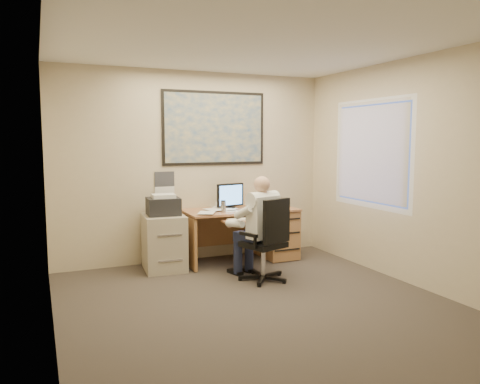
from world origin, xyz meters
name	(u,v)px	position (x,y,z in m)	size (l,w,h in m)	color
room_shell	(264,178)	(0.00, 0.00, 1.35)	(4.00, 4.50, 2.70)	#39322C
desk	(260,229)	(0.89, 1.90, 0.44)	(1.60, 0.97, 1.10)	#AF744B
world_map	(215,128)	(0.31, 2.23, 1.90)	(1.56, 0.03, 1.06)	#1E4C93
wall_calendar	(165,187)	(-0.44, 2.24, 1.08)	(0.28, 0.01, 0.42)	white
window_blinds	(371,154)	(1.97, 0.80, 1.55)	(0.06, 1.40, 1.30)	beige
filing_cabinet	(164,237)	(-0.56, 1.88, 0.44)	(0.57, 0.67, 1.02)	#B1A68F
office_chair	(264,257)	(0.43, 0.85, 0.30)	(0.78, 0.78, 1.04)	black
person	(262,228)	(0.44, 0.93, 0.65)	(0.53, 0.76, 1.29)	white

